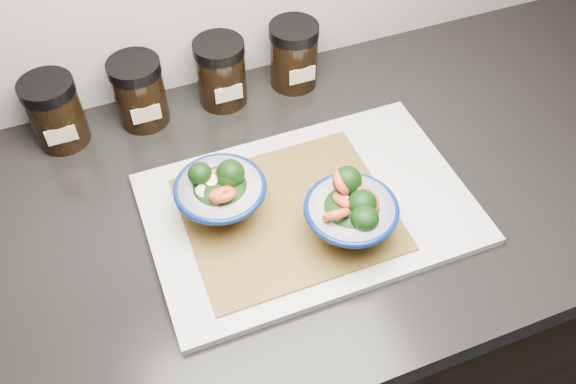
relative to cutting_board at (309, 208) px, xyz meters
name	(u,v)px	position (x,y,z in m)	size (l,w,h in m)	color
cabinet	(264,354)	(-0.07, 0.04, -0.48)	(3.43, 0.58, 0.86)	black
countertop	(255,216)	(-0.07, 0.04, -0.03)	(3.50, 0.60, 0.04)	black
cutting_board	(309,208)	(0.00, 0.00, 0.00)	(0.45, 0.30, 0.01)	beige
bamboo_mat	(288,213)	(-0.03, 0.00, 0.01)	(0.28, 0.24, 0.00)	olive
bowl_left	(221,194)	(-0.12, 0.03, 0.05)	(0.13, 0.13, 0.09)	white
bowl_right	(351,214)	(0.03, -0.07, 0.05)	(0.12, 0.12, 0.09)	white
spice_jar_a	(55,112)	(-0.30, 0.27, 0.05)	(0.08, 0.08, 0.11)	black
spice_jar_b	(139,92)	(-0.17, 0.27, 0.05)	(0.08, 0.08, 0.11)	black
spice_jar_c	(221,72)	(-0.04, 0.27, 0.05)	(0.08, 0.08, 0.11)	black
spice_jar_d	(294,55)	(0.09, 0.27, 0.05)	(0.08, 0.08, 0.11)	black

